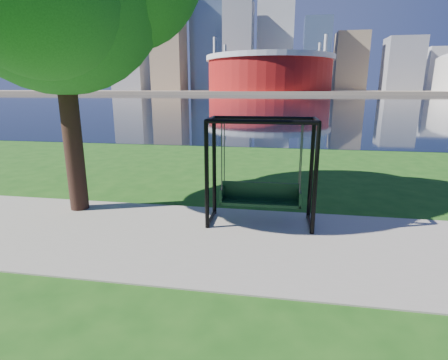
# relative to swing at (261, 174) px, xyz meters

# --- Properties ---
(ground) EXTENTS (900.00, 900.00, 0.00)m
(ground) POSITION_rel_swing_xyz_m (-0.60, -0.63, -1.23)
(ground) COLOR #1E5114
(ground) RESTS_ON ground
(path) EXTENTS (120.00, 4.00, 0.03)m
(path) POSITION_rel_swing_xyz_m (-0.60, -1.13, -1.21)
(path) COLOR #9E937F
(path) RESTS_ON ground
(river) EXTENTS (900.00, 180.00, 0.02)m
(river) POSITION_rel_swing_xyz_m (-0.60, 101.37, -1.22)
(river) COLOR black
(river) RESTS_ON ground
(far_bank) EXTENTS (900.00, 228.00, 2.00)m
(far_bank) POSITION_rel_swing_xyz_m (-0.60, 305.37, -0.23)
(far_bank) COLOR #937F60
(far_bank) RESTS_ON ground
(stadium) EXTENTS (83.00, 83.00, 32.00)m
(stadium) POSITION_rel_swing_xyz_m (-10.60, 234.37, 13.00)
(stadium) COLOR maroon
(stadium) RESTS_ON far_bank
(skyline) EXTENTS (392.00, 66.00, 96.50)m
(skyline) POSITION_rel_swing_xyz_m (-4.87, 318.76, 34.66)
(skyline) COLOR gray
(skyline) RESTS_ON far_bank
(swing) EXTENTS (2.50, 1.13, 2.54)m
(swing) POSITION_rel_swing_xyz_m (0.00, 0.00, 0.00)
(swing) COLOR black
(swing) RESTS_ON ground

